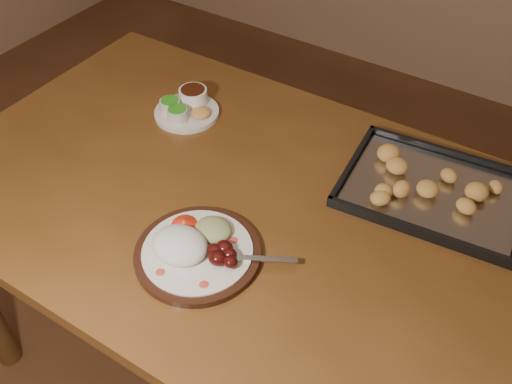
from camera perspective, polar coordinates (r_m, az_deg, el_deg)
The scene contains 5 objects.
ground at distance 1.93m, azimuth -8.26°, elevation -16.19°, with size 4.00×4.00×0.00m, color brown.
dining_table at distance 1.36m, azimuth -0.53°, elevation -3.77°, with size 1.51×0.91×0.75m.
dinner_plate at distance 1.17m, azimuth -6.10°, elevation -5.62°, with size 0.32×0.26×0.06m.
condiment_saucer at distance 1.54m, azimuth -6.96°, elevation 8.43°, with size 0.17×0.17×0.06m.
baking_tray at distance 1.36m, azimuth 17.30°, elevation 0.23°, with size 0.43×0.34×0.04m.
Camera 1 is at (0.74, -0.65, 1.66)m, focal length 40.00 mm.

